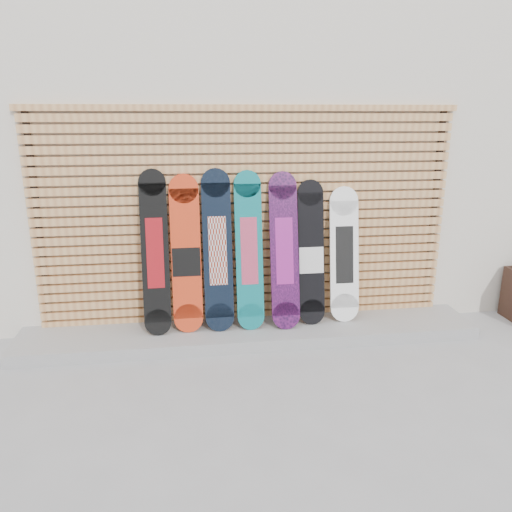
# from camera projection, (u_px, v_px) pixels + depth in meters

# --- Properties ---
(ground) EXTENTS (80.00, 80.00, 0.00)m
(ground) POSITION_uv_depth(u_px,v_px,m) (276.00, 369.00, 4.48)
(ground) COLOR gray
(ground) RESTS_ON ground
(building) EXTENTS (12.00, 5.00, 3.60)m
(building) POSITION_uv_depth(u_px,v_px,m) (270.00, 142.00, 7.37)
(building) COLOR beige
(building) RESTS_ON ground
(concrete_step) EXTENTS (4.60, 0.70, 0.12)m
(concrete_step) POSITION_uv_depth(u_px,v_px,m) (250.00, 332.00, 5.09)
(concrete_step) COLOR gray
(concrete_step) RESTS_ON ground
(slat_wall) EXTENTS (4.26, 0.08, 2.29)m
(slat_wall) POSITION_uv_depth(u_px,v_px,m) (246.00, 216.00, 5.05)
(slat_wall) COLOR tan
(slat_wall) RESTS_ON ground
(snowboard_0) EXTENTS (0.26, 0.35, 1.59)m
(snowboard_0) POSITION_uv_depth(u_px,v_px,m) (155.00, 253.00, 4.82)
(snowboard_0) COLOR black
(snowboard_0) RESTS_ON concrete_step
(snowboard_1) EXTENTS (0.29, 0.32, 1.54)m
(snowboard_1) POSITION_uv_depth(u_px,v_px,m) (186.00, 255.00, 4.88)
(snowboard_1) COLOR red
(snowboard_1) RESTS_ON concrete_step
(snowboard_2) EXTENTS (0.29, 0.34, 1.59)m
(snowboard_2) POSITION_uv_depth(u_px,v_px,m) (218.00, 251.00, 4.90)
(snowboard_2) COLOR black
(snowboard_2) RESTS_ON concrete_step
(snowboard_3) EXTENTS (0.27, 0.34, 1.56)m
(snowboard_3) POSITION_uv_depth(u_px,v_px,m) (249.00, 251.00, 4.95)
(snowboard_3) COLOR #0B6B72
(snowboard_3) RESTS_ON concrete_step
(snowboard_4) EXTENTS (0.28, 0.38, 1.55)m
(snowboard_4) POSITION_uv_depth(u_px,v_px,m) (284.00, 251.00, 4.98)
(snowboard_4) COLOR black
(snowboard_4) RESTS_ON concrete_step
(snowboard_5) EXTENTS (0.26, 0.30, 1.46)m
(snowboard_5) POSITION_uv_depth(u_px,v_px,m) (311.00, 254.00, 5.06)
(snowboard_5) COLOR black
(snowboard_5) RESTS_ON concrete_step
(snowboard_6) EXTENTS (0.30, 0.28, 1.38)m
(snowboard_6) POSITION_uv_depth(u_px,v_px,m) (344.00, 255.00, 5.13)
(snowboard_6) COLOR white
(snowboard_6) RESTS_ON concrete_step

